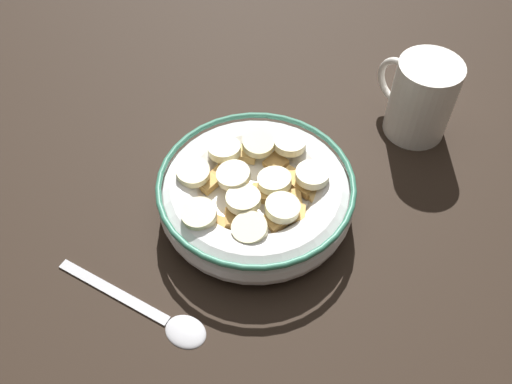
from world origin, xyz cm
name	(u,v)px	position (x,y,z in cm)	size (l,w,h in cm)	color
ground_plane	(256,215)	(0.00, 0.00, -1.00)	(137.59, 137.59, 2.00)	black
cereal_bowl	(256,194)	(0.02, 0.01, 2.67)	(19.80, 19.80, 5.81)	white
spoon	(162,317)	(-4.45, 14.34, 0.33)	(15.88, 8.21, 0.80)	#B7B7BC
coffee_mug	(420,98)	(-1.85, -21.86, 4.70)	(10.10, 7.06, 9.41)	white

